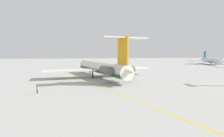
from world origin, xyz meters
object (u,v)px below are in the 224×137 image
main_jetliner (102,68)px  airliner_far_left (211,61)px  ground_crew_near_nose (37,88)px  ground_crew_near_tail (118,68)px  safety_cone_nose (53,71)px  safety_cone_wingtip (123,69)px

main_jetliner → airliner_far_left: size_ratio=1.36×
ground_crew_near_nose → ground_crew_near_tail: ground_crew_near_nose is taller
main_jetliner → ground_crew_near_nose: (21.82, -15.49, -2.25)m
airliner_far_left → ground_crew_near_nose: bearing=-35.5°
ground_crew_near_nose → safety_cone_nose: size_ratio=3.29×
ground_crew_near_tail → safety_cone_wingtip: bearing=-156.4°
ground_crew_near_nose → safety_cone_nose: (-42.27, -3.46, -0.87)m
safety_cone_nose → airliner_far_left: bearing=109.3°
main_jetliner → safety_cone_wingtip: size_ratio=76.22×
airliner_far_left → ground_crew_near_nose: (77.59, -97.54, -1.60)m
main_jetliner → airliner_far_left: 99.21m
airliner_far_left → ground_crew_near_tail: size_ratio=17.04×
airliner_far_left → safety_cone_wingtip: size_ratio=55.87×
safety_cone_wingtip → ground_crew_near_tail: bearing=-69.1°
ground_crew_near_nose → ground_crew_near_tail: bearing=-175.6°
ground_crew_near_tail → safety_cone_wingtip: size_ratio=3.28×
main_jetliner → ground_crew_near_nose: main_jetliner is taller
ground_crew_near_nose → ground_crew_near_tail: (-46.29, 25.37, -0.00)m
main_jetliner → safety_cone_nose: main_jetliner is taller
main_jetliner → safety_cone_wingtip: main_jetliner is taller
main_jetliner → safety_cone_wingtip: bearing=-42.5°
main_jetliner → safety_cone_nose: 28.06m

